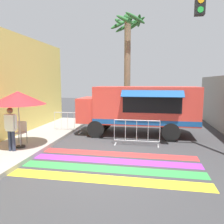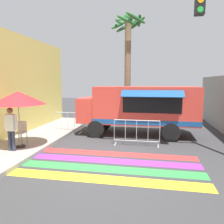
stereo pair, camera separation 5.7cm
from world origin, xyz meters
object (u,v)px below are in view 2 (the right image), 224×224
(traffic_signal_pole, at_px, (219,34))
(vendor_person, at_px, (11,126))
(folding_chair, at_px, (21,130))
(barricade_side, at_px, (68,123))
(patio_umbrella, at_px, (18,98))
(barricade_front, at_px, (137,133))
(palm_tree, at_px, (128,52))
(food_truck, at_px, (137,106))

(traffic_signal_pole, relative_size, vendor_person, 3.93)
(folding_chair, bearing_deg, vendor_person, -60.71)
(folding_chair, xyz_separation_m, barricade_side, (0.90, 3.01, -0.20))
(patio_umbrella, distance_m, folding_chair, 1.51)
(patio_umbrella, xyz_separation_m, barricade_front, (4.58, 1.67, -1.60))
(patio_umbrella, xyz_separation_m, palm_tree, (3.59, 6.81, 2.57))
(vendor_person, height_order, palm_tree, palm_tree)
(folding_chair, relative_size, vendor_person, 0.58)
(folding_chair, distance_m, vendor_person, 1.04)
(barricade_side, distance_m, palm_tree, 6.10)
(palm_tree, bearing_deg, patio_umbrella, -117.80)
(folding_chair, distance_m, barricade_front, 4.98)
(vendor_person, bearing_deg, traffic_signal_pole, -2.72)
(food_truck, height_order, barricade_front, food_truck)
(food_truck, distance_m, patio_umbrella, 5.78)
(barricade_front, distance_m, palm_tree, 6.69)
(traffic_signal_pole, bearing_deg, barricade_side, 156.74)
(barricade_side, bearing_deg, barricade_front, -24.72)
(folding_chair, bearing_deg, traffic_signal_pole, 17.58)
(vendor_person, relative_size, palm_tree, 0.23)
(folding_chair, distance_m, barricade_side, 3.15)
(vendor_person, height_order, barricade_front, vendor_person)
(patio_umbrella, height_order, vendor_person, patio_umbrella)
(barricade_front, height_order, barricade_side, same)
(food_truck, bearing_deg, folding_chair, -145.76)
(vendor_person, xyz_separation_m, palm_tree, (3.63, 7.29, 3.62))
(food_truck, relative_size, barricade_front, 3.02)
(folding_chair, bearing_deg, food_truck, 51.12)
(folding_chair, bearing_deg, barricade_side, 90.25)
(food_truck, distance_m, barricade_front, 2.22)
(patio_umbrella, relative_size, barricade_front, 1.12)
(food_truck, xyz_separation_m, palm_tree, (-0.84, 3.15, 3.20))
(traffic_signal_pole, bearing_deg, food_truck, 134.11)
(barricade_side, xyz_separation_m, palm_tree, (2.94, 3.33, 4.18))
(barricade_front, relative_size, palm_tree, 0.28)
(traffic_signal_pole, relative_size, folding_chair, 6.80)
(barricade_front, xyz_separation_m, barricade_side, (-3.93, 1.81, -0.02))
(food_truck, distance_m, vendor_person, 6.11)
(barricade_side, bearing_deg, traffic_signal_pole, -23.26)
(folding_chair, relative_size, barricade_side, 0.62)
(traffic_signal_pole, relative_size, palm_tree, 0.92)
(barricade_front, bearing_deg, folding_chair, -166.06)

